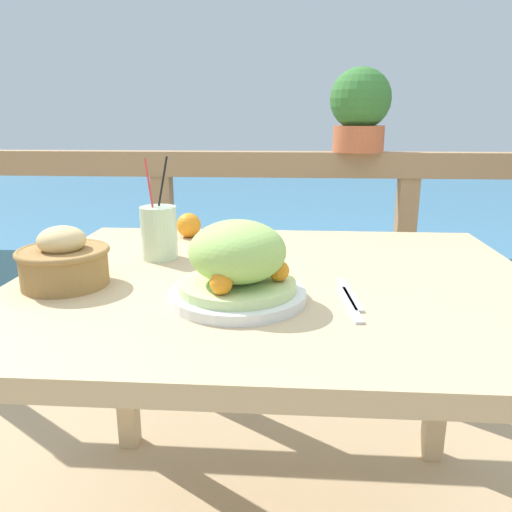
{
  "coord_description": "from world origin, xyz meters",
  "views": [
    {
      "loc": [
        0.03,
        -1.04,
        1.07
      ],
      "look_at": [
        -0.04,
        -0.05,
        0.8
      ],
      "focal_mm": 35.0,
      "sensor_mm": 36.0,
      "label": 1
    }
  ],
  "objects_px": {
    "drink_glass": "(159,233)",
    "salad_plate": "(238,266)",
    "potted_plant": "(360,108)",
    "bread_basket": "(64,261)"
  },
  "relations": [
    {
      "from": "salad_plate",
      "to": "drink_glass",
      "type": "bearing_deg",
      "value": 128.49
    },
    {
      "from": "drink_glass",
      "to": "bread_basket",
      "type": "height_order",
      "value": "drink_glass"
    },
    {
      "from": "salad_plate",
      "to": "drink_glass",
      "type": "relative_size",
      "value": 1.05
    },
    {
      "from": "drink_glass",
      "to": "salad_plate",
      "type": "bearing_deg",
      "value": -51.51
    },
    {
      "from": "bread_basket",
      "to": "potted_plant",
      "type": "height_order",
      "value": "potted_plant"
    },
    {
      "from": "potted_plant",
      "to": "salad_plate",
      "type": "bearing_deg",
      "value": -109.23
    },
    {
      "from": "drink_glass",
      "to": "bread_basket",
      "type": "xyz_separation_m",
      "value": [
        -0.14,
        -0.21,
        -0.01
      ]
    },
    {
      "from": "drink_glass",
      "to": "potted_plant",
      "type": "bearing_deg",
      "value": 50.77
    },
    {
      "from": "salad_plate",
      "to": "potted_plant",
      "type": "height_order",
      "value": "potted_plant"
    },
    {
      "from": "bread_basket",
      "to": "drink_glass",
      "type": "bearing_deg",
      "value": 56.37
    }
  ]
}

